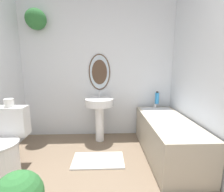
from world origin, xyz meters
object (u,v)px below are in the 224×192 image
Objects in this scene: toilet at (4,148)px; pedestal_sink at (99,109)px; shampoo_bottle at (157,98)px; toilet_paper_roll at (9,103)px; bathtub at (167,136)px.

toilet is 0.93× the size of pedestal_sink.
shampoo_bottle is 1.99× the size of toilet_paper_roll.
shampoo_bottle is (2.10, 0.99, 0.39)m from toilet.
toilet_paper_roll is at bearing -159.34° from shampoo_bottle.
toilet is 3.58× the size of shampoo_bottle.
pedestal_sink is 0.58× the size of bathtub.
bathtub is at bearing 4.27° from toilet_paper_roll.
toilet_paper_roll is (-2.07, -0.15, 0.55)m from bathtub.
bathtub is at bearing 9.60° from toilet.
pedestal_sink is 1.04m from shampoo_bottle.
shampoo_bottle is 2.25m from toilet_paper_roll.
shampoo_bottle is at bearing 7.93° from pedestal_sink.
shampoo_bottle is (1.02, 0.14, 0.16)m from pedestal_sink.
pedestal_sink reaches higher than toilet.
toilet_paper_roll is (0.00, 0.20, 0.50)m from toilet.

